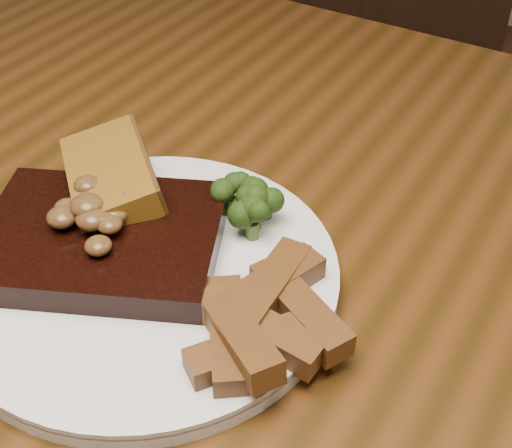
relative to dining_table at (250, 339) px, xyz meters
The scene contains 9 objects.
dining_table is the anchor object (origin of this frame).
chair_far 0.72m from the dining_table, 107.11° to the left, with size 0.52×0.52×0.88m.
plate 0.13m from the dining_table, 130.54° to the right, with size 0.28×0.28×0.01m, color silver.
steak 0.16m from the dining_table, 145.65° to the right, with size 0.17×0.13×0.03m, color black.
steak_bone 0.19m from the dining_table, 126.65° to the right, with size 0.14×0.01×0.02m, color beige.
mushroom_pile 0.18m from the dining_table, 147.36° to the right, with size 0.07×0.07×0.03m, color brown, non-canonical shape.
garlic_bread 0.17m from the dining_table, behind, with size 0.11×0.06×0.02m, color brown.
potato_wedges 0.13m from the dining_table, 65.02° to the right, with size 0.12×0.12×0.02m, color brown, non-canonical shape.
broccoli_cluster 0.13m from the dining_table, 103.85° to the left, with size 0.06×0.06×0.04m, color #243C0D, non-canonical shape.
Camera 1 is at (0.21, -0.34, 1.13)m, focal length 50.00 mm.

